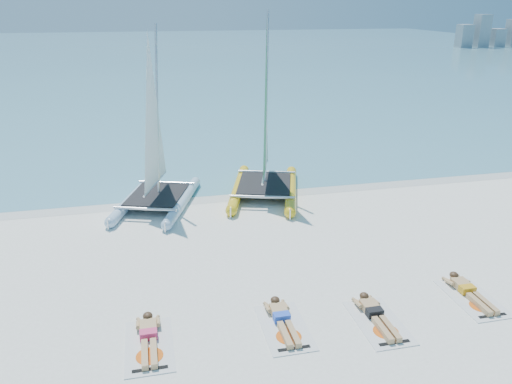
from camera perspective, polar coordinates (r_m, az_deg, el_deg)
ground at (r=13.81m, az=-0.01°, el=-8.42°), size 140.00×140.00×0.00m
sea at (r=75.10m, az=-11.01°, el=15.34°), size 140.00×115.00×0.01m
wet_sand_strip at (r=18.71m, az=-3.70°, el=-0.33°), size 140.00×1.40×0.01m
distant_skyline at (r=92.94m, az=25.73°, el=15.94°), size 14.00×2.00×5.00m
catamaran_blue at (r=17.60m, az=-11.53°, el=4.36°), size 3.59×5.09×6.31m
catamaran_yellow at (r=18.63m, az=1.11°, el=6.47°), size 3.71×5.43×6.74m
towel_a at (r=11.18m, az=-12.11°, el=-16.79°), size 1.00×1.85×0.02m
sunbather_a at (r=11.27m, az=-12.18°, el=-15.76°), size 0.37×1.73×0.26m
towel_b at (r=11.47m, az=3.25°, el=-15.19°), size 1.00×1.85×0.02m
sunbather_b at (r=11.56m, az=3.00°, el=-14.21°), size 0.37×1.73×0.26m
towel_c at (r=11.93m, az=13.84°, el=-14.28°), size 1.00×1.85×0.02m
sunbather_c at (r=12.01m, az=13.47°, el=-13.35°), size 0.37×1.73×0.26m
towel_d at (r=13.49m, az=23.49°, el=-11.09°), size 1.00×1.85×0.02m
sunbather_d at (r=13.56m, az=23.09°, el=-10.30°), size 0.37×1.73×0.26m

